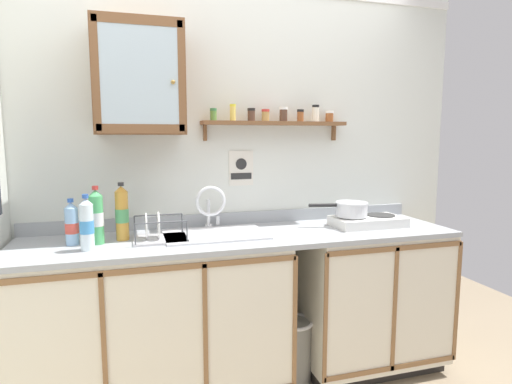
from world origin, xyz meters
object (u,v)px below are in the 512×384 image
at_px(bottle_juice_amber_1, 122,213).
at_px(bottle_water_clear_3, 87,225).
at_px(sink, 215,240).
at_px(dish_rack, 158,235).
at_px(warning_sign, 241,169).
at_px(bottle_soda_green_2, 96,217).
at_px(trash_bin, 293,349).
at_px(hot_plate_stove, 368,221).
at_px(bottle_water_blue_0, 72,224).
at_px(wall_cabinet, 139,79).
at_px(saucepan, 351,209).

distance_m(bottle_juice_amber_1, bottle_water_clear_3, 0.25).
xyz_separation_m(sink, dish_rack, (-0.33, -0.05, 0.06)).
xyz_separation_m(bottle_water_clear_3, warning_sign, (0.92, 0.42, 0.24)).
xyz_separation_m(bottle_soda_green_2, bottle_water_clear_3, (-0.04, -0.13, -0.01)).
relative_size(bottle_juice_amber_1, trash_bin, 0.82).
xyz_separation_m(hot_plate_stove, bottle_water_blue_0, (-1.78, 0.03, 0.08)).
bearing_deg(bottle_soda_green_2, bottle_water_clear_3, -106.53).
xyz_separation_m(hot_plate_stove, trash_bin, (-0.53, -0.06, -0.77)).
bearing_deg(wall_cabinet, sink, -16.48).
bearing_deg(wall_cabinet, dish_rack, -66.88).
bearing_deg(dish_rack, bottle_water_blue_0, 175.72).
distance_m(bottle_water_clear_3, wall_cabinet, 0.87).
bearing_deg(bottle_water_blue_0, sink, 0.97).
bearing_deg(saucepan, bottle_juice_amber_1, 178.31).
bearing_deg(dish_rack, warning_sign, 29.29).
bearing_deg(dish_rack, bottle_soda_green_2, 176.75).
bearing_deg(bottle_water_clear_3, bottle_soda_green_2, 73.47).
xyz_separation_m(hot_plate_stove, saucepan, (-0.11, 0.02, 0.08)).
relative_size(bottle_water_blue_0, trash_bin, 0.63).
relative_size(bottle_water_clear_3, warning_sign, 1.27).
bearing_deg(bottle_soda_green_2, bottle_water_blue_0, 173.12).
relative_size(sink, hot_plate_stove, 1.30).
relative_size(saucepan, warning_sign, 1.67).
distance_m(bottle_soda_green_2, dish_rack, 0.34).
relative_size(sink, saucepan, 1.56).
bearing_deg(bottle_water_blue_0, bottle_soda_green_2, -6.88).
xyz_separation_m(bottle_juice_amber_1, bottle_soda_green_2, (-0.13, -0.05, -0.00)).
distance_m(saucepan, bottle_water_clear_3, 1.58).
height_order(sink, warning_sign, warning_sign).
relative_size(bottle_soda_green_2, dish_rack, 1.07).
relative_size(sink, dish_rack, 2.00).
relative_size(hot_plate_stove, saucepan, 1.20).
bearing_deg(saucepan, bottle_water_clear_3, -175.02).
distance_m(bottle_water_blue_0, bottle_juice_amber_1, 0.26).
xyz_separation_m(sink, trash_bin, (0.47, -0.10, -0.71)).
bearing_deg(dish_rack, sink, 8.10).
bearing_deg(saucepan, warning_sign, 156.24).
height_order(saucepan, warning_sign, warning_sign).
distance_m(warning_sign, trash_bin, 1.19).
distance_m(bottle_juice_amber_1, dish_rack, 0.23).
relative_size(bottle_soda_green_2, wall_cabinet, 0.50).
distance_m(sink, hot_plate_stove, 1.00).
bearing_deg(warning_sign, dish_rack, -150.71).
bearing_deg(bottle_water_clear_3, saucepan, 4.98).
distance_m(sink, bottle_soda_green_2, 0.67).
height_order(wall_cabinet, warning_sign, wall_cabinet).
bearing_deg(saucepan, dish_rack, -178.75).
height_order(hot_plate_stove, trash_bin, hot_plate_stove).
height_order(hot_plate_stove, bottle_water_clear_3, bottle_water_clear_3).
distance_m(bottle_water_blue_0, trash_bin, 1.51).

